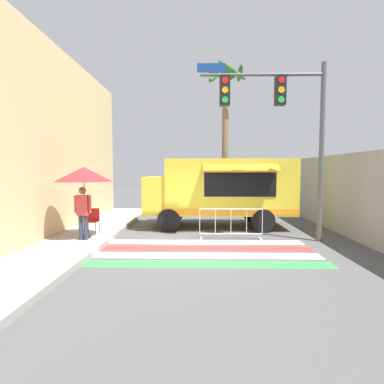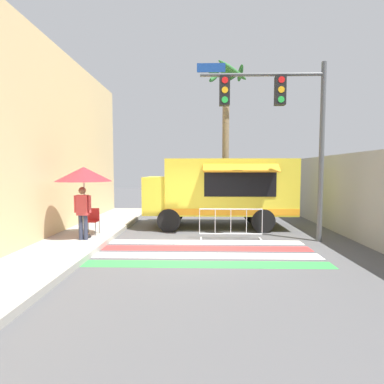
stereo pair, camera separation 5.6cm
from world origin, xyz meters
name	(u,v)px [view 1 (the left image)]	position (x,y,z in m)	size (l,w,h in m)	color
ground_plane	(202,248)	(0.00, 0.00, 0.00)	(60.00, 60.00, 0.00)	#4C4C4F
sidewalk_left	(32,244)	(-5.14, 0.00, 0.08)	(4.40, 16.00, 0.16)	#99968E
building_left_facade	(31,137)	(-5.07, 0.00, 3.28)	(0.25, 16.00, 6.56)	#DBBC84
concrete_wall_right	(332,192)	(5.11, 3.00, 1.45)	(0.20, 16.00, 2.89)	gray
crosswalk_painted	(202,252)	(0.00, -0.45, 0.00)	(6.40, 2.84, 0.01)	green
food_truck	(218,188)	(0.67, 3.33, 1.58)	(5.86, 2.70, 2.75)	yellow
traffic_signal_pole	(281,114)	(2.50, 0.94, 4.11)	(4.08, 0.29, 5.71)	#515456
patio_umbrella	(84,175)	(-3.73, 0.56, 2.18)	(1.76, 1.76, 2.26)	black
folding_chair	(92,219)	(-3.70, 1.14, 0.68)	(0.41, 0.41, 0.86)	#4C4C51
vendor_person	(83,210)	(-3.68, 0.26, 1.09)	(0.53, 0.22, 1.64)	#2D3347
barricade_front	(231,224)	(0.97, 1.13, 0.52)	(2.12, 0.44, 1.04)	#B7BABF
palm_tree	(225,114)	(1.21, 6.31, 5.10)	(2.14, 2.02, 7.54)	#7A664C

